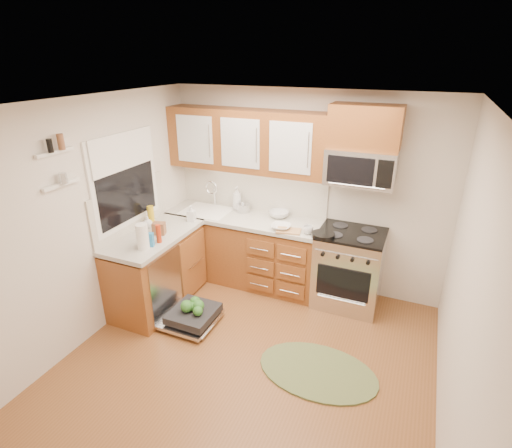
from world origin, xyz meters
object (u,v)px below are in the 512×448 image
at_px(sink, 207,220).
at_px(rug, 318,371).
at_px(bowl_a, 281,227).
at_px(cup, 308,230).
at_px(skillet, 323,235).
at_px(range, 349,269).
at_px(microwave, 361,167).
at_px(stock_pot, 243,207).
at_px(dishwasher, 191,316).
at_px(bowl_b, 279,214).
at_px(paper_towel_roll, 142,237).
at_px(upper_cabinets, 246,141).
at_px(cutting_board, 289,231).

distance_m(sink, rug, 2.45).
distance_m(bowl_a, cup, 0.33).
height_order(rug, skillet, skillet).
bearing_deg(bowl_a, rug, -54.08).
xyz_separation_m(range, microwave, (0.00, 0.12, 1.23)).
bearing_deg(cup, sink, 173.31).
distance_m(stock_pot, cup, 1.05).
distance_m(microwave, dishwasher, 2.55).
relative_size(sink, dishwasher, 0.89).
relative_size(bowl_a, cup, 1.88).
relative_size(skillet, bowl_b, 1.01).
relative_size(stock_pot, paper_towel_roll, 0.66).
distance_m(microwave, skillet, 0.86).
bearing_deg(upper_cabinets, microwave, -1.02).
xyz_separation_m(range, paper_towel_roll, (-1.99, -1.25, 0.59)).
height_order(dishwasher, bowl_a, bowl_a).
bearing_deg(microwave, skillet, -127.12).
bearing_deg(sink, bowl_b, 10.59).
bearing_deg(skillet, stock_pot, 160.60).
xyz_separation_m(microwave, rug, (0.00, -1.42, -1.69)).
bearing_deg(dishwasher, cutting_board, 47.77).
relative_size(rug, skillet, 4.48).
bearing_deg(stock_pot, sink, -158.51).
height_order(dishwasher, stock_pot, stock_pot).
relative_size(dishwasher, paper_towel_roll, 2.48).
bearing_deg(dishwasher, paper_towel_roll, -165.79).
bearing_deg(cutting_board, bowl_a, 164.52).
distance_m(sink, cup, 1.47).
relative_size(microwave, sink, 1.23).
xyz_separation_m(sink, rug, (1.93, -1.29, -0.79)).
distance_m(rug, skillet, 1.45).
distance_m(microwave, bowl_a, 1.14).
distance_m(range, dishwasher, 1.95).
bearing_deg(stock_pot, skillet, -19.40).
bearing_deg(stock_pot, bowl_b, 0.00).
relative_size(stock_pot, bowl_b, 0.73).
xyz_separation_m(sink, cutting_board, (1.23, -0.20, 0.14)).
height_order(dishwasher, cup, cup).
relative_size(dishwasher, bowl_b, 2.73).
distance_m(dishwasher, cutting_board, 1.50).
xyz_separation_m(range, bowl_b, (-0.97, 0.17, 0.49)).
xyz_separation_m(dishwasher, rug, (1.54, -0.17, -0.09)).
height_order(microwave, sink, microwave).
bearing_deg(dishwasher, upper_cabinets, 83.96).
height_order(upper_cabinets, cutting_board, upper_cabinets).
height_order(upper_cabinets, dishwasher, upper_cabinets).
distance_m(range, bowl_b, 1.10).
height_order(stock_pot, bowl_a, stock_pot).
xyz_separation_m(range, skillet, (-0.28, -0.25, 0.50)).
height_order(range, microwave, microwave).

